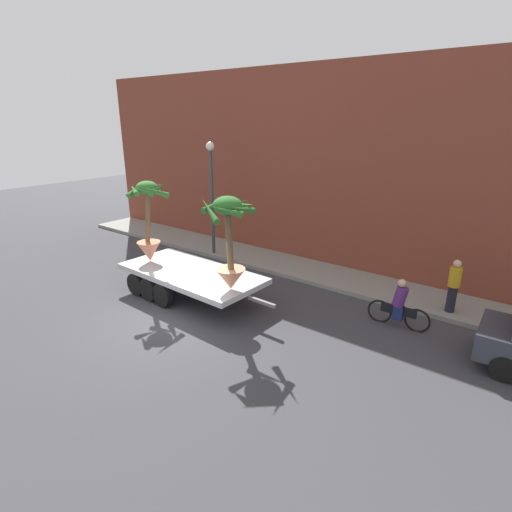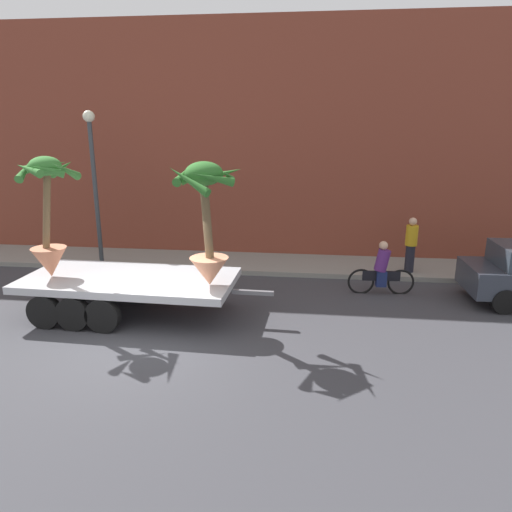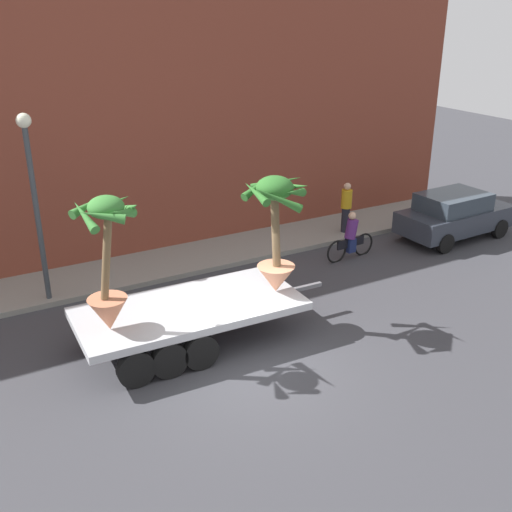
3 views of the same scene
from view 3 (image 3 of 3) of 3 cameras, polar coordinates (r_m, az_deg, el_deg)
The scene contains 10 objects.
ground_plane at distance 13.60m, azimuth -0.26°, elevation -10.21°, with size 60.00×60.00×0.00m, color #38383D.
sidewalk at distance 18.52m, azimuth -9.49°, elevation -0.92°, with size 24.00×2.20×0.15m, color gray.
building_facade at distance 18.94m, azimuth -12.09°, elevation 11.76°, with size 24.00×1.20×7.92m, color brown.
flatbed_trailer at distance 14.09m, azimuth -7.12°, elevation -5.59°, with size 6.19×2.56×0.98m.
potted_palm_rear at distance 14.02m, azimuth 1.84°, elevation 2.34°, with size 1.64×1.73×2.84m.
potted_palm_middle at distance 12.75m, azimuth -13.69°, elevation -0.85°, with size 1.35×1.39×2.91m.
cyclist at distance 18.99m, azimuth 8.85°, elevation 1.66°, with size 1.84×0.37×1.54m.
parked_car at distance 21.45m, azimuth 18.04°, elevation 3.70°, with size 4.09×1.96×1.58m.
pedestrian_near_gate at distance 20.73m, azimuth 8.42°, elevation 4.60°, with size 0.36×0.36×1.71m.
street_lamp at distance 16.01m, azimuth -20.10°, elevation 6.24°, with size 0.36×0.36×4.83m.
Camera 3 is at (-5.55, -9.99, 7.38)m, focal length 42.85 mm.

